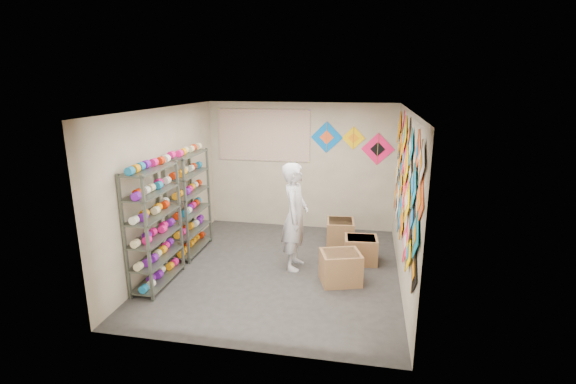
% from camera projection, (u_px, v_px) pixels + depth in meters
% --- Properties ---
extents(ground, '(4.50, 4.50, 0.00)m').
position_uv_depth(ground, '(279.00, 269.00, 7.14)').
color(ground, '#2B2825').
extents(room_walls, '(4.50, 4.50, 4.50)m').
position_uv_depth(room_walls, '(278.00, 176.00, 6.72)').
color(room_walls, tan).
rests_on(room_walls, ground).
extents(shelf_rack_front, '(0.40, 1.10, 1.90)m').
position_uv_depth(shelf_rack_front, '(154.00, 227.00, 6.41)').
color(shelf_rack_front, '#4C5147').
rests_on(shelf_rack_front, ground).
extents(shelf_rack_back, '(0.40, 1.10, 1.90)m').
position_uv_depth(shelf_rack_back, '(189.00, 203.00, 7.65)').
color(shelf_rack_back, '#4C5147').
rests_on(shelf_rack_back, ground).
extents(string_spools, '(0.12, 2.36, 0.12)m').
position_uv_depth(string_spools, '(173.00, 209.00, 7.01)').
color(string_spools, '#F31378').
rests_on(string_spools, ground).
extents(kite_wall_display, '(0.06, 4.21, 2.05)m').
position_uv_depth(kite_wall_display, '(405.00, 182.00, 6.38)').
color(kite_wall_display, black).
rests_on(kite_wall_display, room_walls).
extents(back_wall_kites, '(1.72, 0.02, 0.89)m').
position_uv_depth(back_wall_kites, '(352.00, 142.00, 8.58)').
color(back_wall_kites, '#005DB9').
rests_on(back_wall_kites, room_walls).
extents(poster, '(2.00, 0.01, 1.10)m').
position_uv_depth(poster, '(264.00, 135.00, 8.89)').
color(poster, '#9254B8').
rests_on(poster, room_walls).
extents(shopkeeper, '(0.69, 0.47, 1.84)m').
position_uv_depth(shopkeeper, '(295.00, 217.00, 7.00)').
color(shopkeeper, silver).
rests_on(shopkeeper, ground).
extents(carton_a, '(0.74, 0.67, 0.51)m').
position_uv_depth(carton_a, '(340.00, 267.00, 6.63)').
color(carton_a, '#9D7244').
rests_on(carton_a, ground).
extents(carton_b, '(0.60, 0.51, 0.46)m').
position_uv_depth(carton_b, '(361.00, 250.00, 7.37)').
color(carton_b, '#9D7244').
rests_on(carton_b, ground).
extents(carton_c, '(0.57, 0.62, 0.50)m').
position_uv_depth(carton_c, '(340.00, 233.00, 8.15)').
color(carton_c, '#9D7244').
rests_on(carton_c, ground).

